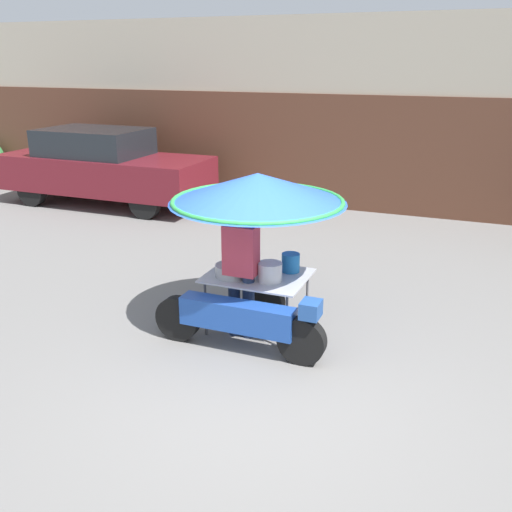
{
  "coord_description": "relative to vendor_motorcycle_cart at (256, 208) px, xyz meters",
  "views": [
    {
      "loc": [
        1.76,
        -4.58,
        3.1
      ],
      "look_at": [
        -0.54,
        1.18,
        0.94
      ],
      "focal_mm": 40.0,
      "sensor_mm": 36.0,
      "label": 1
    }
  ],
  "objects": [
    {
      "name": "ground_plane",
      "position": [
        0.53,
        -1.17,
        -1.51
      ],
      "size": [
        36.0,
        36.0,
        0.0
      ],
      "primitive_type": "plane",
      "color": "slate"
    },
    {
      "name": "shopfront_building",
      "position": [
        0.53,
        7.11,
        0.45
      ],
      "size": [
        28.0,
        2.06,
        3.94
      ],
      "color": "#B2A893",
      "rests_on": "ground"
    },
    {
      "name": "vendor_motorcycle_cart",
      "position": [
        0.0,
        0.0,
        0.0
      ],
      "size": [
        2.02,
        2.01,
        1.9
      ],
      "color": "black",
      "rests_on": "ground"
    },
    {
      "name": "vendor_person",
      "position": [
        -0.11,
        -0.18,
        -0.64
      ],
      "size": [
        0.38,
        0.22,
        1.56
      ],
      "color": "navy",
      "rests_on": "ground"
    },
    {
      "name": "parked_car",
      "position": [
        -5.46,
        4.59,
        -0.67
      ],
      "size": [
        4.67,
        1.74,
        1.65
      ],
      "color": "black",
      "rests_on": "ground"
    }
  ]
}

